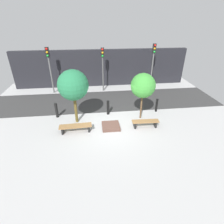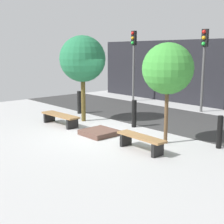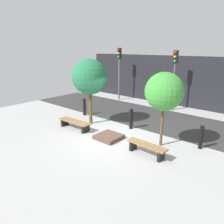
{
  "view_description": "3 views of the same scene",
  "coord_description": "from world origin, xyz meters",
  "px_view_note": "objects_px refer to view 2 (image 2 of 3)",
  "views": [
    {
      "loc": [
        -0.98,
        -9.01,
        5.98
      ],
      "look_at": [
        0.12,
        0.31,
        0.86
      ],
      "focal_mm": 28.0,
      "sensor_mm": 36.0,
      "label": 1
    },
    {
      "loc": [
        7.9,
        -6.57,
        2.8
      ],
      "look_at": [
        0.32,
        0.22,
        0.8
      ],
      "focal_mm": 50.0,
      "sensor_mm": 36.0,
      "label": 2
    },
    {
      "loc": [
        6.04,
        -6.82,
        3.96
      ],
      "look_at": [
        -0.18,
        0.36,
        1.11
      ],
      "focal_mm": 35.0,
      "sensor_mm": 36.0,
      "label": 3
    }
  ],
  "objects_px": {
    "bollard_far_left": "(79,102)",
    "traffic_light_mid_west": "(204,55)",
    "bench_right": "(141,140)",
    "tree_behind_left_bench": "(83,59)",
    "bollard_center": "(220,132)",
    "traffic_light_west": "(134,53)",
    "planter_bed": "(99,132)",
    "bench_left": "(60,117)",
    "bollard_left": "(134,114)",
    "tree_behind_right_bench": "(168,69)"
  },
  "relations": [
    {
      "from": "bollard_far_left",
      "to": "tree_behind_left_bench",
      "type": "bearing_deg",
      "value": -29.67
    },
    {
      "from": "bollard_left",
      "to": "bollard_center",
      "type": "height_order",
      "value": "bollard_left"
    },
    {
      "from": "bench_right",
      "to": "bench_left",
      "type": "bearing_deg",
      "value": -177.66
    },
    {
      "from": "tree_behind_right_bench",
      "to": "traffic_light_mid_west",
      "type": "height_order",
      "value": "traffic_light_mid_west"
    },
    {
      "from": "bollard_left",
      "to": "bollard_center",
      "type": "xyz_separation_m",
      "value": [
        3.46,
        0.0,
        -0.03
      ]
    },
    {
      "from": "tree_behind_left_bench",
      "to": "bollard_left",
      "type": "bearing_deg",
      "value": 20.21
    },
    {
      "from": "bench_left",
      "to": "traffic_light_mid_west",
      "type": "height_order",
      "value": "traffic_light_mid_west"
    },
    {
      "from": "planter_bed",
      "to": "traffic_light_mid_west",
      "type": "distance_m",
      "value": 6.66
    },
    {
      "from": "bench_left",
      "to": "traffic_light_west",
      "type": "bearing_deg",
      "value": 107.83
    },
    {
      "from": "bollard_far_left",
      "to": "bollard_center",
      "type": "relative_size",
      "value": 1.06
    },
    {
      "from": "bench_left",
      "to": "traffic_light_mid_west",
      "type": "distance_m",
      "value": 7.09
    },
    {
      "from": "traffic_light_west",
      "to": "tree_behind_left_bench",
      "type": "bearing_deg",
      "value": -66.02
    },
    {
      "from": "bollard_left",
      "to": "traffic_light_west",
      "type": "bearing_deg",
      "value": 134.69
    },
    {
      "from": "bench_left",
      "to": "planter_bed",
      "type": "relative_size",
      "value": 1.78
    },
    {
      "from": "traffic_light_west",
      "to": "traffic_light_mid_west",
      "type": "distance_m",
      "value": 4.44
    },
    {
      "from": "traffic_light_west",
      "to": "bench_left",
      "type": "bearing_deg",
      "value": -69.83
    },
    {
      "from": "bollard_center",
      "to": "traffic_light_west",
      "type": "xyz_separation_m",
      "value": [
        -7.9,
        4.49,
        2.19
      ]
    },
    {
      "from": "bench_left",
      "to": "bollard_far_left",
      "type": "bearing_deg",
      "value": 123.45
    },
    {
      "from": "bollard_left",
      "to": "traffic_light_west",
      "type": "relative_size",
      "value": 0.26
    },
    {
      "from": "bollard_left",
      "to": "traffic_light_mid_west",
      "type": "height_order",
      "value": "traffic_light_mid_west"
    },
    {
      "from": "bench_right",
      "to": "tree_behind_left_bench",
      "type": "height_order",
      "value": "tree_behind_left_bench"
    },
    {
      "from": "tree_behind_left_bench",
      "to": "traffic_light_west",
      "type": "height_order",
      "value": "traffic_light_west"
    },
    {
      "from": "bollard_far_left",
      "to": "traffic_light_mid_west",
      "type": "distance_m",
      "value": 6.04
    },
    {
      "from": "bench_right",
      "to": "bollard_left",
      "type": "bearing_deg",
      "value": 140.46
    },
    {
      "from": "bench_right",
      "to": "tree_behind_right_bench",
      "type": "bearing_deg",
      "value": 92.34
    },
    {
      "from": "bollard_far_left",
      "to": "traffic_light_mid_west",
      "type": "bearing_deg",
      "value": 52.39
    },
    {
      "from": "tree_behind_left_bench",
      "to": "traffic_light_west",
      "type": "distance_m",
      "value": 5.76
    },
    {
      "from": "tree_behind_right_bench",
      "to": "bollard_far_left",
      "type": "height_order",
      "value": "tree_behind_right_bench"
    },
    {
      "from": "bench_right",
      "to": "tree_behind_left_bench",
      "type": "bearing_deg",
      "value": 167.54
    },
    {
      "from": "bench_right",
      "to": "traffic_light_mid_west",
      "type": "bearing_deg",
      "value": 110.58
    },
    {
      "from": "bench_right",
      "to": "planter_bed",
      "type": "bearing_deg",
      "value": 176.9
    },
    {
      "from": "bench_left",
      "to": "planter_bed",
      "type": "height_order",
      "value": "bench_left"
    },
    {
      "from": "planter_bed",
      "to": "traffic_light_mid_west",
      "type": "bearing_deg",
      "value": 90.0
    },
    {
      "from": "tree_behind_left_bench",
      "to": "bollard_far_left",
      "type": "xyz_separation_m",
      "value": [
        -1.36,
        0.77,
        -1.97
      ]
    },
    {
      "from": "bench_left",
      "to": "bollard_far_left",
      "type": "xyz_separation_m",
      "value": [
        -1.36,
        1.88,
        0.2
      ]
    },
    {
      "from": "planter_bed",
      "to": "bollard_center",
      "type": "relative_size",
      "value": 1.1
    },
    {
      "from": "bench_right",
      "to": "bollard_far_left",
      "type": "xyz_separation_m",
      "value": [
        -5.56,
        1.88,
        0.2
      ]
    },
    {
      "from": "planter_bed",
      "to": "bollard_left",
      "type": "bearing_deg",
      "value": 90.0
    },
    {
      "from": "bollard_left",
      "to": "traffic_light_mid_west",
      "type": "relative_size",
      "value": 0.27
    },
    {
      "from": "planter_bed",
      "to": "tree_behind_left_bench",
      "type": "height_order",
      "value": "tree_behind_left_bench"
    },
    {
      "from": "bollard_left",
      "to": "bollard_center",
      "type": "relative_size",
      "value": 1.05
    },
    {
      "from": "planter_bed",
      "to": "bench_left",
      "type": "bearing_deg",
      "value": -174.56
    },
    {
      "from": "bench_right",
      "to": "tree_behind_left_bench",
      "type": "distance_m",
      "value": 4.85
    },
    {
      "from": "planter_bed",
      "to": "tree_behind_left_bench",
      "type": "bearing_deg",
      "value": 156.58
    },
    {
      "from": "planter_bed",
      "to": "traffic_light_mid_west",
      "type": "relative_size",
      "value": 0.28
    },
    {
      "from": "bench_right",
      "to": "traffic_light_mid_west",
      "type": "height_order",
      "value": "traffic_light_mid_west"
    },
    {
      "from": "bollard_center",
      "to": "planter_bed",
      "type": "bearing_deg",
      "value": -154.05
    },
    {
      "from": "bench_right",
      "to": "bollard_left",
      "type": "xyz_separation_m",
      "value": [
        -2.1,
        1.88,
        0.2
      ]
    },
    {
      "from": "tree_behind_right_bench",
      "to": "traffic_light_mid_west",
      "type": "xyz_separation_m",
      "value": [
        -2.1,
        5.26,
        0.32
      ]
    },
    {
      "from": "bench_left",
      "to": "bollard_left",
      "type": "relative_size",
      "value": 1.86
    }
  ]
}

